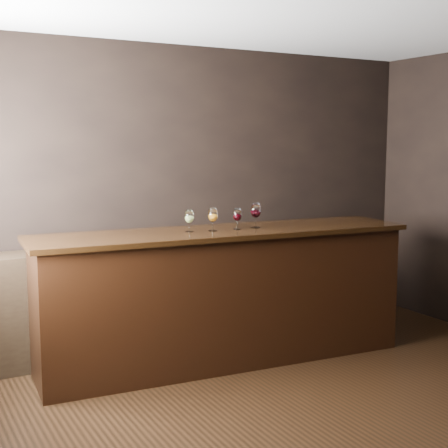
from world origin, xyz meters
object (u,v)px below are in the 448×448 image
back_bar_shelf (134,297)px  glass_white (189,217)px  glass_red_a (237,215)px  glass_amber (213,215)px  bar_counter (224,298)px  glass_red_b (256,211)px

back_bar_shelf → glass_white: size_ratio=14.62×
glass_white → glass_red_a: size_ratio=1.02×
glass_white → glass_amber: glass_amber is taller
bar_counter → glass_red_b: size_ratio=14.62×
glass_white → glass_red_a: (0.42, -0.07, -0.00)m
glass_red_a → glass_red_b: bearing=4.8°
back_bar_shelf → glass_red_b: 1.37m
back_bar_shelf → glass_amber: bearing=-55.1°
glass_amber → glass_white: bearing=166.0°
bar_counter → glass_red_b: 0.80m
glass_red_a → glass_red_b: size_ratio=0.84×
back_bar_shelf → glass_amber: glass_amber is taller
bar_counter → back_bar_shelf: size_ratio=1.17×
back_bar_shelf → glass_red_b: (0.89, -0.67, 0.81)m
bar_counter → glass_red_b: glass_red_b is taller
back_bar_shelf → glass_amber: 1.14m
glass_amber → glass_red_b: glass_red_b is taller
back_bar_shelf → glass_red_b: glass_red_b is taller
glass_red_a → glass_red_b: (0.20, 0.02, 0.02)m
bar_counter → glass_white: size_ratio=17.15×
bar_counter → glass_red_a: 0.73m
glass_amber → glass_red_a: (0.23, -0.02, -0.01)m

